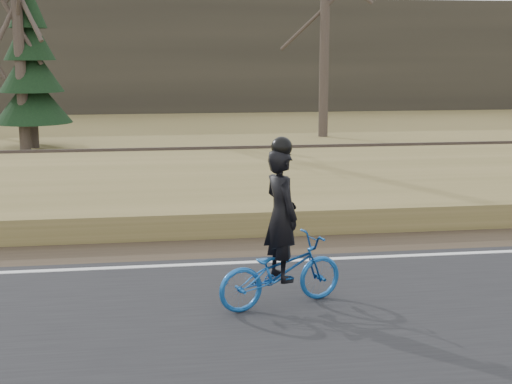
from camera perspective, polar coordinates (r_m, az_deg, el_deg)
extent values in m
plane|color=olive|center=(10.70, -8.20, -6.55)|extent=(120.00, 120.00, 0.00)
cube|color=black|center=(8.34, -8.16, -11.55)|extent=(120.00, 6.00, 0.06)
cube|color=silver|center=(10.87, -8.21, -5.90)|extent=(120.00, 0.12, 0.01)
cube|color=#473A2B|center=(11.84, -8.22, -4.70)|extent=(120.00, 1.60, 0.04)
cube|color=olive|center=(14.71, -8.27, -0.77)|extent=(120.00, 5.00, 0.44)
cube|color=slate|center=(18.44, -8.29, 1.66)|extent=(120.00, 3.00, 0.45)
cube|color=black|center=(18.40, -8.31, 2.57)|extent=(120.00, 2.40, 0.14)
cube|color=brown|center=(17.66, -8.32, 2.69)|extent=(120.00, 0.07, 0.15)
cube|color=brown|center=(19.09, -8.33, 3.31)|extent=(120.00, 0.07, 0.15)
cube|color=#383328|center=(40.20, -8.44, 10.71)|extent=(120.00, 4.00, 6.00)
imported|color=#1752A0|center=(9.05, 2.00, -6.36)|extent=(1.80, 1.08, 0.89)
imported|color=black|center=(8.86, 2.03, -1.84)|extent=(0.56, 0.70, 1.66)
sphere|color=black|center=(8.71, 2.07, 3.61)|extent=(0.26, 0.26, 0.26)
cylinder|color=#473B34|center=(24.85, -18.50, 12.32)|extent=(0.36, 0.36, 7.95)
cylinder|color=#473B34|center=(27.72, 5.55, 14.42)|extent=(0.36, 0.36, 9.67)
cylinder|color=#473B34|center=(25.51, -17.31, 4.67)|extent=(0.28, 0.28, 1.14)
cone|color=black|center=(25.42, -17.46, 7.18)|extent=(2.60, 2.60, 1.67)
cone|color=black|center=(25.37, -17.60, 9.54)|extent=(2.15, 2.15, 1.67)
cone|color=black|center=(25.38, -17.74, 11.90)|extent=(1.70, 1.70, 1.67)
cone|color=black|center=(25.42, -17.88, 14.26)|extent=(1.25, 1.25, 1.67)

